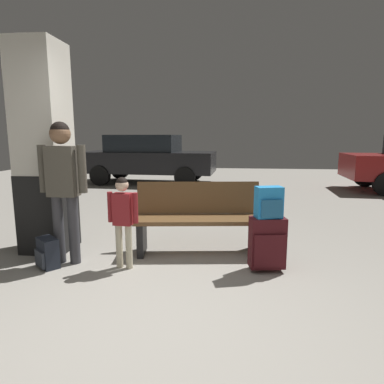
% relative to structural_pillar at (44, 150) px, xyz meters
% --- Properties ---
extents(ground_plane, '(18.00, 18.00, 0.10)m').
position_rel_structural_pillar_xyz_m(ground_plane, '(1.75, 2.39, -1.35)').
color(ground_plane, gray).
extents(structural_pillar, '(0.57, 0.57, 2.61)m').
position_rel_structural_pillar_xyz_m(structural_pillar, '(0.00, 0.00, 0.00)').
color(structural_pillar, black).
rests_on(structural_pillar, ground_plane).
extents(bench, '(1.65, 0.72, 0.89)m').
position_rel_structural_pillar_xyz_m(bench, '(1.95, 0.12, -0.85)').
color(bench, brown).
rests_on(bench, ground_plane).
extents(suitcase, '(0.41, 0.28, 0.60)m').
position_rel_structural_pillar_xyz_m(suitcase, '(2.76, -0.44, -0.98)').
color(suitcase, '#471419').
rests_on(suitcase, ground_plane).
extents(backpack_bright, '(0.31, 0.25, 0.34)m').
position_rel_structural_pillar_xyz_m(backpack_bright, '(2.76, -0.44, -0.53)').
color(backpack_bright, '#268CD8').
rests_on(backpack_bright, suitcase).
extents(child, '(0.35, 0.21, 1.04)m').
position_rel_structural_pillar_xyz_m(child, '(1.16, -0.52, -0.66)').
color(child, beige).
rests_on(child, ground_plane).
extents(adult, '(0.56, 0.23, 1.64)m').
position_rel_structural_pillar_xyz_m(adult, '(0.45, -0.44, -0.29)').
color(adult, '#38383D').
rests_on(adult, ground_plane).
extents(backpack_dark_floor, '(0.32, 0.31, 0.34)m').
position_rel_structural_pillar_xyz_m(backpack_dark_floor, '(0.29, -0.60, -1.13)').
color(backpack_dark_floor, '#1E232D').
rests_on(backpack_dark_floor, ground_plane).
extents(parked_car_far, '(4.19, 1.99, 1.51)m').
position_rel_structural_pillar_xyz_m(parked_car_far, '(-0.20, 6.30, -0.49)').
color(parked_car_far, black).
rests_on(parked_car_far, ground_plane).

